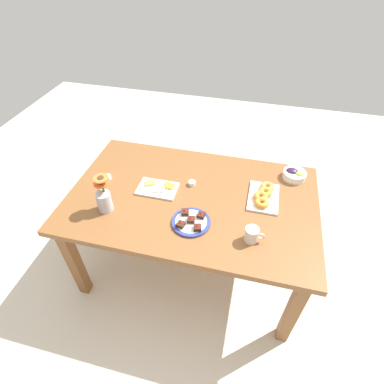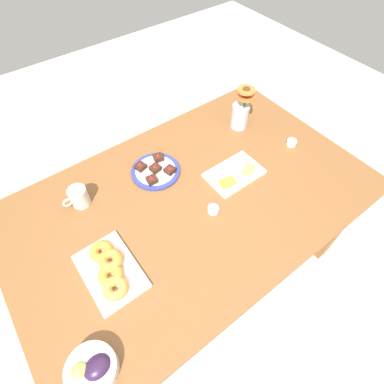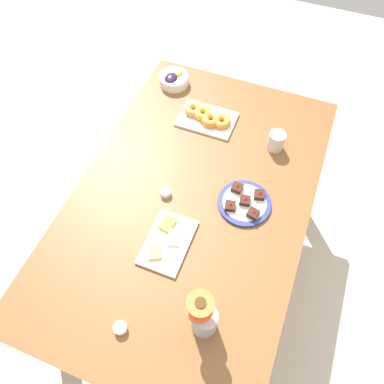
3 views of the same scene
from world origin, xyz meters
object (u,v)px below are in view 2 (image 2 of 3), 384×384
Objects in this scene: coffee_mug at (79,197)px; flower_vase at (241,113)px; croissant_platter at (110,269)px; grape_bowl at (92,370)px; cheese_platter at (234,174)px; jam_cup_honey at (292,142)px; jam_cup_berry at (213,209)px; dining_table at (192,208)px; dessert_plate at (156,171)px.

flower_vase is at bearing 178.05° from coffee_mug.
coffee_mug is 0.40× the size of croissant_platter.
cheese_platter is at bearing -158.82° from grape_bowl.
croissant_platter is (-0.19, -0.26, -0.01)m from grape_bowl.
grape_bowl is (0.23, 0.62, -0.02)m from coffee_mug.
coffee_mug is 2.35× the size of jam_cup_honey.
jam_cup_berry is at bearing 25.47° from cheese_platter.
dining_table is 0.26m from cheese_platter.
grape_bowl is at bearing 44.26° from dessert_plate.
cheese_platter is at bearing -173.20° from croissant_platter.
grape_bowl is 0.32m from croissant_platter.
croissant_platter is at bearing -2.12° from jam_cup_berry.
croissant_platter is 1.00m from flower_vase.
cheese_platter is 1.13× the size of dessert_plate.
jam_cup_honey and jam_cup_berry have the same top height.
dining_table is 0.25m from dessert_plate.
dining_table is 14.20× the size of coffee_mug.
dessert_plate reaches higher than cheese_platter.
dessert_plate is (0.05, -0.22, 0.10)m from dining_table.
dessert_plate is at bearing -77.67° from dining_table.
jam_cup_berry is (-0.48, 0.02, -0.01)m from croissant_platter.
grape_bowl is 0.68× the size of dessert_plate.
grape_bowl reaches higher than cheese_platter.
dining_table is 0.50m from coffee_mug.
cheese_platter is (-0.24, 0.01, 0.10)m from dining_table.
dining_table is 6.15× the size of cheese_platter.
jam_cup_berry is at bearing -160.22° from grape_bowl.
grape_bowl reaches higher than croissant_platter.
jam_cup_berry is (0.58, 0.08, 0.00)m from jam_cup_honey.
grape_bowl is 0.56× the size of croissant_platter.
jam_cup_berry is 0.58m from flower_vase.
flower_vase reaches higher than dessert_plate.
dessert_plate is at bearing -135.74° from grape_bowl.
jam_cup_honey is at bearing 113.77° from flower_vase.
jam_cup_honey is 0.58m from jam_cup_berry.
cheese_platter is (-0.88, -0.34, -0.02)m from grape_bowl.
flower_vase is at bearing -143.05° from jam_cup_berry.
jam_cup_berry is at bearing 104.01° from dining_table.
jam_cup_berry is (0.21, 0.10, 0.01)m from cheese_platter.
cheese_platter is at bearing 44.45° from flower_vase.
coffee_mug is at bearing -33.14° from dining_table.
dessert_plate is at bearing -77.10° from jam_cup_berry.
flower_vase is at bearing -152.52° from grape_bowl.
jam_cup_honey is (-1.01, 0.30, -0.03)m from coffee_mug.
cheese_platter is 5.42× the size of jam_cup_berry.
croissant_platter reaches higher than dining_table.
coffee_mug is 1.06m from jam_cup_honey.
dessert_plate is at bearing 173.26° from coffee_mug.
grape_bowl is at bearing 21.18° from cheese_platter.
cheese_platter is 0.93× the size of croissant_platter.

